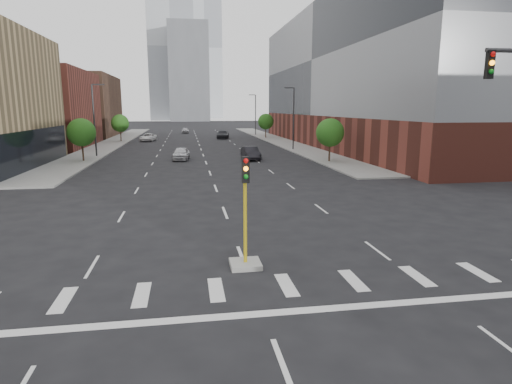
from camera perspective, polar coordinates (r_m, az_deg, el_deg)
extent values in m
cube|color=gray|center=(82.13, -18.33, 6.35)|extent=(5.00, 92.00, 0.15)
cube|color=gray|center=(82.91, 2.75, 6.94)|extent=(5.00, 92.00, 0.15)
cube|color=brown|center=(77.17, -28.86, 9.68)|extent=(20.00, 22.00, 12.00)
cube|color=brown|center=(102.08, -24.04, 10.41)|extent=(20.00, 24.00, 13.00)
cube|color=brown|center=(74.09, 16.22, 7.89)|extent=(24.00, 70.00, 5.00)
cube|color=slate|center=(74.36, 16.70, 16.38)|extent=(24.00, 70.00, 17.00)
cube|color=#B2B7BC|center=(228.78, -11.20, 18.21)|extent=(22.00, 22.00, 70.00)
cube|color=#B2B7BC|center=(269.30, -6.93, 18.32)|extent=(20.00, 20.00, 80.00)
cube|color=slate|center=(207.50, -8.94, 15.42)|extent=(18.00, 18.00, 44.00)
cube|color=#999993|center=(17.15, -1.43, -9.59)|extent=(1.20, 1.20, 0.20)
cylinder|color=gold|center=(16.62, -1.45, -4.11)|extent=(0.14, 0.14, 3.20)
cube|color=black|center=(16.02, -1.40, 2.99)|extent=(0.28, 0.18, 1.00)
sphere|color=red|center=(15.87, -1.36, 4.19)|extent=(0.18, 0.18, 0.18)
sphere|color=orange|center=(15.91, -1.35, 3.12)|extent=(0.18, 0.18, 0.18)
sphere|color=#0C7F19|center=(15.96, -1.35, 2.05)|extent=(0.18, 0.18, 0.18)
cube|color=black|center=(18.09, 28.71, 14.67)|extent=(0.28, 0.18, 1.00)
sphere|color=red|center=(18.03, 29.06, 15.78)|extent=(0.18, 0.18, 0.18)
sphere|color=orange|center=(18.00, 28.97, 14.83)|extent=(0.18, 0.18, 0.18)
sphere|color=#0C7F19|center=(17.97, 28.88, 13.89)|extent=(0.18, 0.18, 0.18)
cylinder|color=#2D2D30|center=(63.86, 5.03, 9.63)|extent=(0.20, 0.20, 9.00)
cube|color=#2D2D30|center=(63.71, 4.38, 13.68)|extent=(1.40, 0.22, 0.15)
cylinder|color=#2D2D30|center=(98.16, -0.06, 10.20)|extent=(0.20, 0.20, 9.00)
cube|color=#2D2D30|center=(98.06, -0.54, 12.83)|extent=(1.40, 0.22, 0.15)
cylinder|color=#2D2D30|center=(58.03, -20.76, 8.81)|extent=(0.20, 0.20, 9.00)
cube|color=#2D2D30|center=(57.92, -20.28, 13.30)|extent=(1.40, 0.22, 0.15)
cylinder|color=#382619|center=(53.47, -22.07, 4.83)|extent=(0.20, 0.20, 1.75)
sphere|color=#235115|center=(53.29, -22.26, 7.37)|extent=(3.20, 3.20, 3.20)
cylinder|color=#382619|center=(82.90, -17.58, 7.10)|extent=(0.20, 0.20, 1.75)
sphere|color=#235115|center=(82.79, -17.67, 8.74)|extent=(3.20, 3.20, 3.20)
cylinder|color=#382619|center=(49.86, 9.76, 5.08)|extent=(0.20, 0.20, 1.75)
sphere|color=#235115|center=(49.67, 9.85, 7.81)|extent=(3.20, 3.20, 3.20)
cylinder|color=#382619|center=(88.53, 1.30, 7.84)|extent=(0.20, 0.20, 1.75)
sphere|color=#235115|center=(88.42, 1.31, 9.37)|extent=(3.20, 3.20, 3.20)
imported|color=silver|center=(52.40, -9.97, 5.08)|extent=(2.26, 4.68, 1.54)
imported|color=black|center=(51.80, -0.73, 5.21)|extent=(1.93, 4.88, 1.58)
imported|color=white|center=(83.36, -14.18, 7.08)|extent=(3.17, 5.44, 1.42)
imported|color=black|center=(87.87, -4.44, 7.66)|extent=(3.09, 5.99, 1.66)
imported|color=#B8B7BC|center=(107.85, -9.40, 8.12)|extent=(1.65, 4.09, 1.39)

